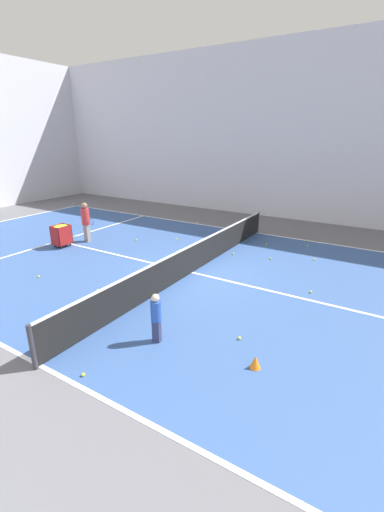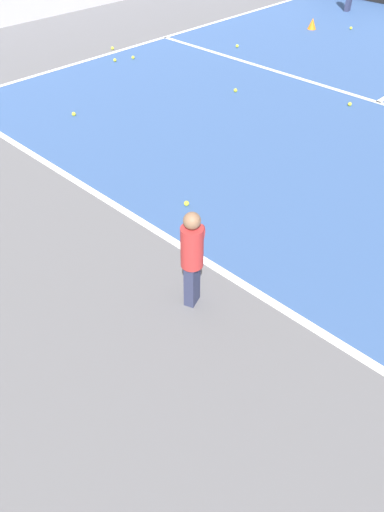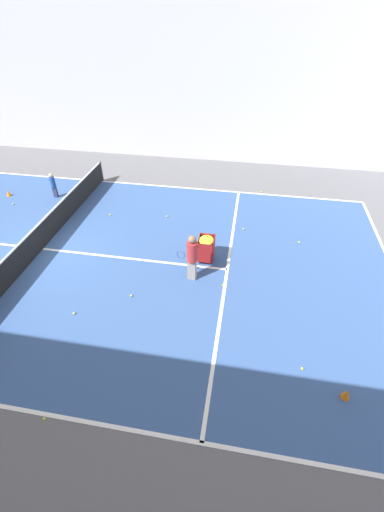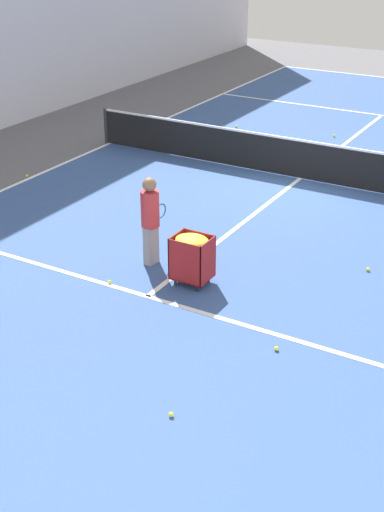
% 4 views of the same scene
% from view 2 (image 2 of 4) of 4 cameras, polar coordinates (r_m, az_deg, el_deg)
% --- Properties ---
extents(line_baseline_near, '(11.38, 0.10, 0.00)m').
position_cam_2_polar(line_baseline_near, '(6.14, -4.01, 2.84)').
color(line_baseline_near, white).
rests_on(line_baseline_near, ground).
extents(line_service_near, '(11.38, 0.10, 0.00)m').
position_cam_2_polar(line_service_near, '(10.16, 20.45, 16.14)').
color(line_service_near, white).
rests_on(line_service_near, ground).
extents(player_near_baseline, '(0.35, 0.54, 1.11)m').
position_cam_2_polar(player_near_baseline, '(4.80, 0.04, 0.34)').
color(player_near_baseline, '#2D3351').
rests_on(player_near_baseline, ground).
extents(training_cone_1, '(0.22, 0.22, 0.26)m').
position_cam_2_polar(training_cone_1, '(14.30, 13.58, 24.41)').
color(training_cone_1, orange).
rests_on(training_cone_1, ground).
extents(tennis_ball_0, '(0.07, 0.07, 0.07)m').
position_cam_2_polar(tennis_ball_0, '(12.61, 5.19, 22.80)').
color(tennis_ball_0, yellow).
rests_on(tennis_ball_0, ground).
extents(tennis_ball_5, '(0.07, 0.07, 0.07)m').
position_cam_2_polar(tennis_ball_5, '(6.57, -0.64, 6.04)').
color(tennis_ball_5, yellow).
rests_on(tennis_ball_5, ground).
extents(tennis_ball_8, '(0.07, 0.07, 0.07)m').
position_cam_2_polar(tennis_ball_8, '(9.84, 17.59, 16.23)').
color(tennis_ball_8, yellow).
rests_on(tennis_ball_8, ground).
extents(tennis_ball_10, '(0.07, 0.07, 0.07)m').
position_cam_2_polar(tennis_ball_10, '(10.05, 4.99, 18.35)').
color(tennis_ball_10, yellow).
rests_on(tennis_ball_10, ground).
extents(tennis_ball_14, '(0.07, 0.07, 0.07)m').
position_cam_2_polar(tennis_ball_14, '(12.54, -9.08, 22.41)').
color(tennis_ball_14, yellow).
rests_on(tennis_ball_14, ground).
extents(tennis_ball_15, '(0.07, 0.07, 0.07)m').
position_cam_2_polar(tennis_ball_15, '(14.54, 17.71, 23.57)').
color(tennis_ball_15, yellow).
rests_on(tennis_ball_15, ground).
extents(tennis_ball_17, '(0.07, 0.07, 0.07)m').
position_cam_2_polar(tennis_ball_17, '(9.26, -13.36, 15.51)').
color(tennis_ball_17, yellow).
rests_on(tennis_ball_17, ground).
extents(tennis_ball_20, '(0.07, 0.07, 0.07)m').
position_cam_2_polar(tennis_ball_20, '(11.76, -8.81, 21.26)').
color(tennis_ball_20, yellow).
rests_on(tennis_ball_20, ground).
extents(tennis_ball_25, '(0.07, 0.07, 0.07)m').
position_cam_2_polar(tennis_ball_25, '(11.87, -6.76, 21.62)').
color(tennis_ball_25, yellow).
rests_on(tennis_ball_25, ground).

